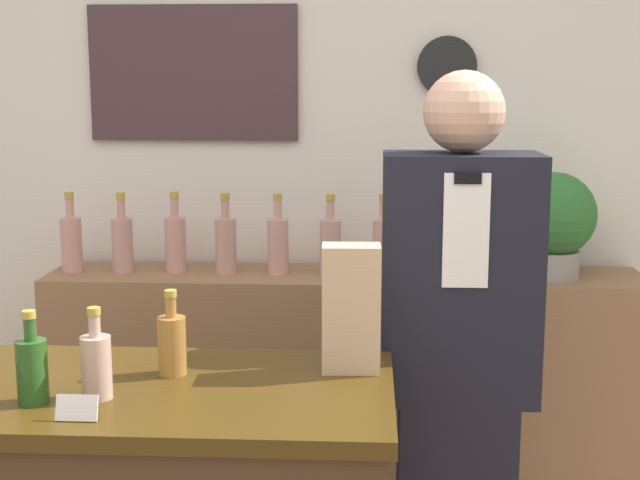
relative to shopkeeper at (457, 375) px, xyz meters
name	(u,v)px	position (x,y,z in m)	size (l,w,h in m)	color
back_wall	(300,163)	(-0.52, 1.01, 0.51)	(5.20, 0.09, 2.70)	silver
back_shelf	(344,400)	(-0.34, 0.77, -0.36)	(2.19, 0.38, 0.97)	#8E6642
shopkeeper	(457,375)	(0.00, 0.00, 0.00)	(0.43, 0.27, 1.69)	black
potted_plant	(553,221)	(0.40, 0.75, 0.33)	(0.30, 0.30, 0.38)	#9E998E
paper_bag	(351,308)	(-0.29, -0.29, 0.26)	(0.15, 0.10, 0.32)	tan
price_card_right	(77,408)	(-0.87, -0.66, 0.13)	(0.09, 0.02, 0.06)	white
counter_bottle_2	(32,369)	(-1.00, -0.56, 0.18)	(0.07, 0.07, 0.21)	#26521C
counter_bottle_3	(96,364)	(-0.87, -0.52, 0.18)	(0.07, 0.07, 0.21)	tan
counter_bottle_4	(172,343)	(-0.73, -0.35, 0.18)	(0.07, 0.07, 0.21)	#A87032
shelf_bottle_0	(71,242)	(-1.35, 0.76, 0.24)	(0.08, 0.08, 0.30)	tan
shelf_bottle_1	(122,243)	(-1.16, 0.76, 0.24)	(0.08, 0.08, 0.30)	tan
shelf_bottle_2	(175,242)	(-0.97, 0.78, 0.24)	(0.08, 0.08, 0.30)	tan
shelf_bottle_3	(226,243)	(-0.78, 0.76, 0.24)	(0.08, 0.08, 0.30)	tan
shelf_bottle_4	(278,244)	(-0.58, 0.76, 0.24)	(0.08, 0.08, 0.30)	tan
shelf_bottle_5	(330,245)	(-0.39, 0.75, 0.24)	(0.08, 0.08, 0.30)	tan
shelf_bottle_6	(383,244)	(-0.20, 0.77, 0.24)	(0.08, 0.08, 0.30)	tan
shelf_bottle_7	(436,245)	(-0.01, 0.77, 0.24)	(0.08, 0.08, 0.30)	tan
shelf_bottle_8	(489,245)	(0.18, 0.78, 0.24)	(0.08, 0.08, 0.30)	tan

